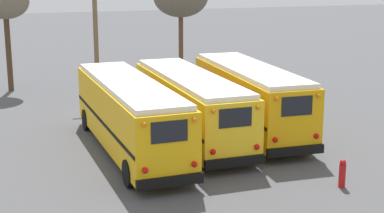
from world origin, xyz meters
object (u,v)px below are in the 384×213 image
Objects in this scene: school_bus_2 at (250,97)px; fire_hydrant at (342,173)px; utility_pole at (95,27)px; bare_tree_1 at (5,3)px; school_bus_0 at (129,113)px; school_bus_1 at (190,104)px.

school_bus_2 is 7.77m from fire_hydrant.
utility_pole reaches higher than bare_tree_1.
school_bus_2 is (6.07, 1.05, 0.05)m from school_bus_0.
school_bus_1 is 9.99× the size of fire_hydrant.
fire_hydrant is at bearing -89.92° from school_bus_2.
school_bus_2 reaches higher than school_bus_0.
school_bus_0 is 10.49× the size of fire_hydrant.
school_bus_1 is (3.04, 0.91, -0.04)m from school_bus_0.
school_bus_0 is 11.01m from utility_pole.
school_bus_2 is at bearing -60.81° from utility_pole.
school_bus_1 is at bearing -63.02° from bare_tree_1.
school_bus_1 is 8.20m from fire_hydrant.
utility_pole is 18.51m from fire_hydrant.
bare_tree_1 is (-4.05, 14.82, 3.85)m from school_bus_0.
bare_tree_1 is 6.48× the size of fire_hydrant.
school_bus_2 is at bearing 90.08° from fire_hydrant.
school_bus_1 reaches higher than fire_hydrant.
fire_hydrant is (6.08, -6.63, -1.14)m from school_bus_0.
school_bus_0 is at bearing -163.37° from school_bus_1.
school_bus_0 is at bearing -93.72° from utility_pole.
bare_tree_1 is at bearing 138.82° from utility_pole.
fire_hydrant is at bearing -67.98° from school_bus_1.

